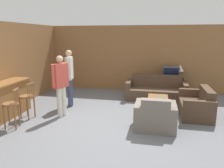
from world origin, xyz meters
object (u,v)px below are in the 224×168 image
Objects in this scene: bar_chair_mid at (27,99)px; tv at (171,72)px; book_on_table at (161,99)px; person_by_window at (70,75)px; loveseat_right at (197,105)px; tv_unit at (170,86)px; bar_chair_near at (11,107)px; table_lamp at (180,68)px; person_by_counter at (61,83)px; armchair_near at (155,117)px; coffee_table at (158,100)px; couch_far at (156,91)px.

tv is (3.90, 3.31, 0.33)m from bar_chair_mid.
person_by_window reaches higher than book_on_table.
person_by_window reaches higher than loveseat_right.
loveseat_right is (4.52, 1.14, -0.24)m from bar_chair_mid.
tv is at bearing -90.00° from tv_unit.
bar_chair_mid is 1.00× the size of tv_unit.
book_on_table is (3.53, 1.94, -0.14)m from bar_chair_near.
table_lamp is 0.31× the size of person_by_counter.
bar_chair_mid reaches higher than book_on_table.
tv_unit is at bearing 33.25° from person_by_window.
loveseat_right is (1.13, 1.15, -0.00)m from armchair_near.
tv is (0.51, 3.32, 0.56)m from armchair_near.
loveseat_right is at bearing 21.73° from bar_chair_near.
person_by_counter reaches higher than bar_chair_mid.
bar_chair_near is 0.58× the size of person_by_counter.
armchair_near reaches higher than coffee_table.
bar_chair_near is 0.91× the size of coffee_table.
loveseat_right is 1.44× the size of tv_unit.
armchair_near is at bearing -0.18° from bar_chair_mid.
loveseat_right reaches higher than tv_unit.
tv reaches higher than bar_chair_near.
bar_chair_near is at bearing -90.02° from bar_chair_mid.
person_by_window is (-2.81, -0.05, 0.63)m from book_on_table.
bar_chair_mid is at bearing -139.68° from tv.
book_on_table is at bearing -100.20° from tv.
loveseat_right is 1.00m from book_on_table.
person_by_counter is at bearing -135.89° from tv_unit.
person_by_counter reaches higher than bar_chair_near.
table_lamp is 4.08m from person_by_window.
bar_chair_mid is (0.00, 0.66, 0.00)m from bar_chair_near.
bar_chair_mid is 5.12m from tv_unit.
bar_chair_near is 4.36× the size of book_on_table.
armchair_near is at bearing -96.38° from book_on_table.
loveseat_right is at bearing 12.26° from person_by_counter.
person_by_counter is at bearing 172.16° from armchair_near.
tv_unit is 4.37× the size of book_on_table.
person_by_window is 1.05× the size of person_by_counter.
couch_far is (3.39, 3.22, -0.24)m from bar_chair_near.
armchair_near is 3.36m from tv_unit.
couch_far is 3.45m from person_by_counter.
armchair_near is at bearing -92.65° from coffee_table.
table_lamp is at bearing 0.00° from tv_unit.
tv_unit is (0.45, 1.96, -0.01)m from coffee_table.
table_lamp reaches higher than bar_chair_near.
bar_chair_mid is 1.01× the size of armchair_near.
person_by_window reaches higher than tv.
tv_unit is at bearing 180.00° from table_lamp.
book_on_table is (0.08, -0.08, 0.07)m from coffee_table.
bar_chair_near reaches higher than loveseat_right.
person_by_counter is at bearing -139.03° from couch_far.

